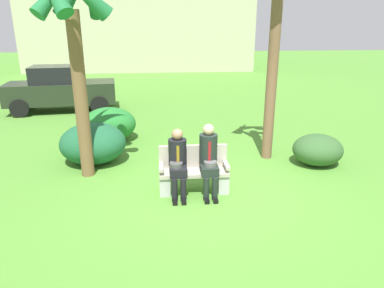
# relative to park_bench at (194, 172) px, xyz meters

# --- Properties ---
(ground_plane) EXTENTS (80.00, 80.00, 0.00)m
(ground_plane) POSITION_rel_park_bench_xyz_m (0.29, -0.20, -0.39)
(ground_plane) COLOR #4E882F
(park_bench) EXTENTS (1.32, 0.44, 0.90)m
(park_bench) POSITION_rel_park_bench_xyz_m (0.00, 0.00, 0.00)
(park_bench) COLOR #B7AD9E
(park_bench) RESTS_ON ground
(seated_man_left) EXTENTS (0.34, 0.72, 1.28)m
(seated_man_left) POSITION_rel_park_bench_xyz_m (-0.31, -0.13, 0.32)
(seated_man_left) COLOR black
(seated_man_left) RESTS_ON ground
(seated_man_right) EXTENTS (0.34, 0.72, 1.35)m
(seated_man_right) POSITION_rel_park_bench_xyz_m (0.27, -0.12, 0.36)
(seated_man_right) COLOR #1E2823
(seated_man_right) RESTS_ON ground
(palm_tree_tall) EXTENTS (1.68, 1.70, 4.44)m
(palm_tree_tall) POSITION_rel_park_bench_xyz_m (-2.19, 0.99, 2.81)
(palm_tree_tall) COLOR brown
(palm_tree_tall) RESTS_ON ground
(shrub_near_bench) EXTENTS (1.14, 1.05, 0.71)m
(shrub_near_bench) POSITION_rel_park_bench_xyz_m (2.98, 1.13, -0.04)
(shrub_near_bench) COLOR #345A2C
(shrub_near_bench) RESTS_ON ground
(shrub_mid_lawn) EXTENTS (1.48, 1.36, 0.93)m
(shrub_mid_lawn) POSITION_rel_park_bench_xyz_m (-2.05, 3.43, 0.07)
(shrub_mid_lawn) COLOR #24762D
(shrub_mid_lawn) RESTS_ON ground
(shrub_far_lawn) EXTENTS (1.52, 1.39, 0.95)m
(shrub_far_lawn) POSITION_rel_park_bench_xyz_m (-2.19, 1.72, 0.08)
(shrub_far_lawn) COLOR #1E5A36
(shrub_far_lawn) RESTS_ON ground
(parked_car_near) EXTENTS (4.06, 2.09, 1.68)m
(parked_car_near) POSITION_rel_park_bench_xyz_m (-4.31, 7.28, 0.44)
(parked_car_near) COLOR #232D1E
(parked_car_near) RESTS_ON ground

